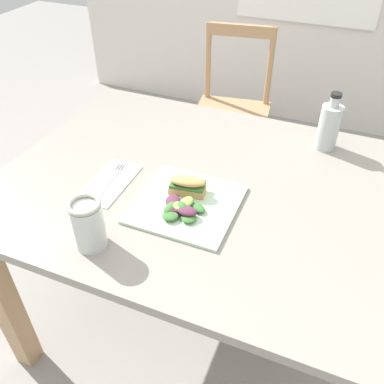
{
  "coord_description": "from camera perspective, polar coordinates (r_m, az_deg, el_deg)",
  "views": [
    {
      "loc": [
        0.26,
        -0.77,
        1.51
      ],
      "look_at": [
        -0.1,
        0.09,
        0.76
      ],
      "focal_mm": 38.16,
      "sensor_mm": 36.0,
      "label": 1
    }
  ],
  "objects": [
    {
      "name": "salad_mixed_greens",
      "position": [
        1.13,
        -1.61,
        -2.27
      ],
      "size": [
        0.13,
        0.12,
        0.03
      ],
      "color": "#602D47",
      "rests_on": "plate_lunch"
    },
    {
      "name": "dining_table",
      "position": [
        1.34,
        1.13,
        -2.52
      ],
      "size": [
        1.23,
        0.95,
        0.74
      ],
      "color": "gray",
      "rests_on": "ground"
    },
    {
      "name": "sandwich_half_front",
      "position": [
        1.19,
        -0.66,
        0.99
      ],
      "size": [
        0.11,
        0.07,
        0.06
      ],
      "color": "tan",
      "rests_on": "plate_lunch"
    },
    {
      "name": "bottle_cold_brew",
      "position": [
        1.46,
        18.52,
        8.38
      ],
      "size": [
        0.07,
        0.07,
        0.2
      ],
      "color": "#472819",
      "rests_on": "dining_table"
    },
    {
      "name": "chair_wooden_far",
      "position": [
        2.3,
        5.59,
        11.2
      ],
      "size": [
        0.45,
        0.45,
        0.87
      ],
      "color": "tan",
      "rests_on": "ground"
    },
    {
      "name": "mason_jar_iced_tea",
      "position": [
        1.05,
        -14.28,
        -4.64
      ],
      "size": [
        0.08,
        0.08,
        0.14
      ],
      "color": "#995623",
      "rests_on": "dining_table"
    },
    {
      "name": "napkin_folded",
      "position": [
        1.28,
        -11.41,
        1.3
      ],
      "size": [
        0.12,
        0.22,
        0.0
      ],
      "primitive_type": "cube",
      "rotation": [
        0.0,
        0.0,
        0.02
      ],
      "color": "silver",
      "rests_on": "dining_table"
    },
    {
      "name": "ground_plane",
      "position": [
        1.71,
        1.93,
        -23.05
      ],
      "size": [
        8.3,
        8.3,
        0.0
      ],
      "primitive_type": "plane",
      "color": "gray"
    },
    {
      "name": "plate_lunch",
      "position": [
        1.17,
        -0.75,
        -1.7
      ],
      "size": [
        0.29,
        0.29,
        0.01
      ],
      "primitive_type": "cube",
      "color": "beige",
      "rests_on": "dining_table"
    },
    {
      "name": "fork_on_napkin",
      "position": [
        1.29,
        -11.1,
        1.88
      ],
      "size": [
        0.04,
        0.19,
        0.0
      ],
      "color": "silver",
      "rests_on": "napkin_folded"
    }
  ]
}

